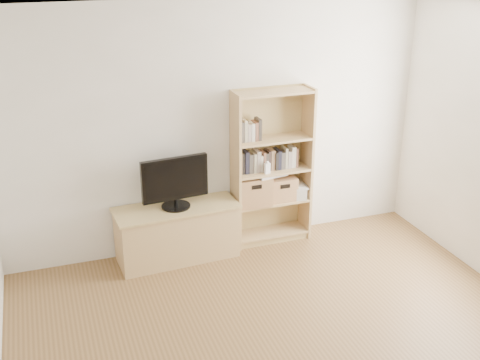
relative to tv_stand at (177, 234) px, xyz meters
name	(u,v)px	position (x,y,z in m)	size (l,w,h in m)	color
back_wall	(218,128)	(0.52, 0.23, 1.02)	(4.50, 0.02, 2.60)	silver
ceiling	(341,35)	(0.52, -2.27, 2.32)	(4.50, 5.00, 0.01)	white
tv_stand	(177,234)	(0.00, 0.00, 0.00)	(1.22, 0.46, 0.56)	tan
bookshelf	(272,168)	(1.08, 0.08, 0.57)	(0.85, 0.30, 1.70)	tan
television	(175,182)	(0.00, 0.00, 0.57)	(0.68, 0.05, 0.54)	black
books_row_mid	(271,160)	(1.08, 0.10, 0.65)	(0.76, 0.15, 0.20)	#856548
books_row_upper	(255,130)	(0.89, 0.09, 1.00)	(0.37, 0.14, 0.20)	#856548
baby_monitor	(267,168)	(0.98, -0.02, 0.61)	(0.06, 0.04, 0.11)	white
basket_left	(252,190)	(0.85, 0.07, 0.34)	(0.37, 0.31, 0.31)	#A16A48
basket_right	(280,188)	(1.18, 0.08, 0.32)	(0.31, 0.26, 0.26)	#A16A48
laptop	(270,174)	(1.04, 0.05, 0.51)	(0.32, 0.22, 0.02)	silver
magazine_stack	(296,191)	(1.37, 0.08, 0.26)	(0.19, 0.28, 0.13)	beige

